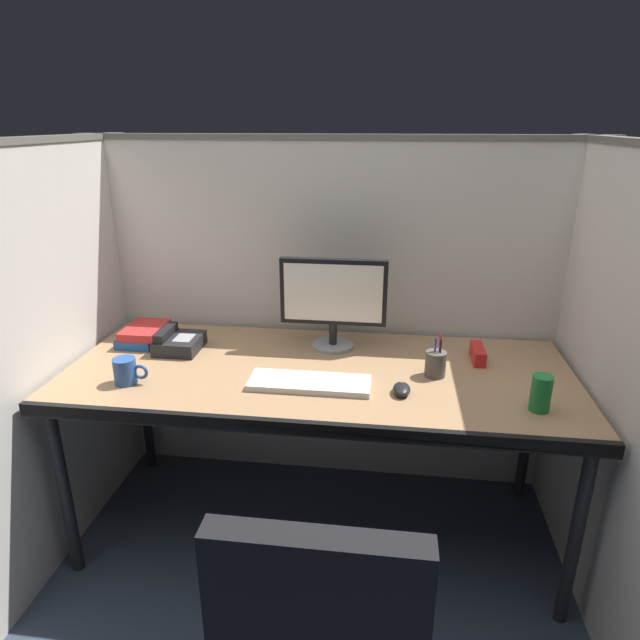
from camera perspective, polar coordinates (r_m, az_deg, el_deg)
The scene contains 14 objects.
ground_plane at distance 2.26m, azimuth -1.28°, elevation -25.80°, with size 8.00×8.00×0.00m, color #2D3847.
cubicle_partition_rear at distance 2.45m, azimuth 1.19°, elevation 0.30°, with size 2.21×0.06×1.57m.
cubicle_partition_left at distance 2.30m, azimuth -25.95°, elevation -3.22°, with size 0.06×1.41×1.57m.
cubicle_partition_right at distance 2.08m, azimuth 27.91°, elevation -6.03°, with size 0.06×1.41×1.57m.
desk at distance 2.08m, azimuth -0.22°, elevation -6.55°, with size 1.90×0.80×0.74m.
monitor_center at distance 2.19m, azimuth 1.41°, elevation 2.37°, with size 0.43×0.17×0.37m.
keyboard_main at distance 1.94m, azimuth -1.10°, elevation -6.61°, with size 0.43×0.15×0.02m, color silver.
computer_mouse at distance 1.90m, azimuth 8.55°, elevation -7.18°, with size 0.06×0.10×0.04m.
red_stapler at distance 2.22m, azimuth 16.21°, elevation -3.41°, with size 0.04×0.15×0.06m, color red.
desk_phone at distance 2.30m, azimuth -14.65°, elevation -2.26°, with size 0.17×0.19×0.09m.
pen_cup at distance 2.04m, azimuth 12.02°, elevation -4.49°, with size 0.08×0.08×0.16m.
coffee_mug at distance 2.06m, azimuth -19.67°, elevation -5.06°, with size 0.13×0.08×0.09m.
soda_can at distance 1.90m, azimuth 22.14°, elevation -7.12°, with size 0.07×0.07×0.12m, color #197233.
book_stack at distance 2.42m, azimuth -18.03°, elevation -1.42°, with size 0.16×0.21×0.07m.
Camera 1 is at (0.25, -1.55, 1.62)m, focal length 30.53 mm.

